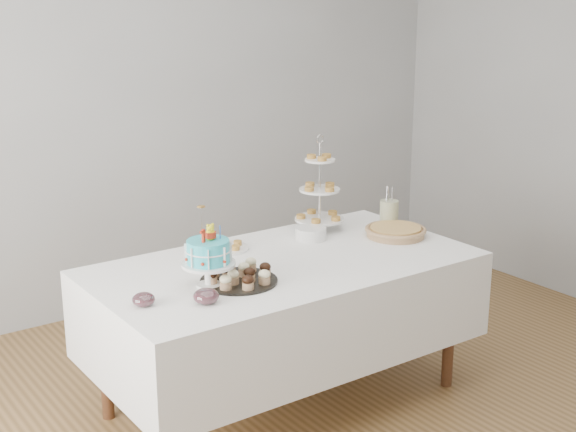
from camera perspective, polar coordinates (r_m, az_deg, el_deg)
floor at (r=4.10m, az=2.20°, el=-14.62°), size 5.00×5.00×0.00m
walls at (r=3.61m, az=2.43°, el=4.19°), size 5.04×4.04×2.70m
table at (r=4.08m, az=-0.29°, el=-6.28°), size 1.92×1.02×0.77m
birthday_cake at (r=3.65m, az=-5.67°, el=-3.51°), size 0.25×0.25×0.38m
cupcake_tray at (r=3.72m, az=-3.53°, el=-4.14°), size 0.36×0.36×0.08m
pie at (r=4.43m, az=7.66°, el=-1.07°), size 0.34×0.34×0.05m
tiered_stand at (r=4.48m, az=2.27°, el=1.84°), size 0.28×0.28×0.54m
plate_stack at (r=4.35m, az=1.63°, el=-1.24°), size 0.17×0.17×0.07m
pastry_plate at (r=4.19m, az=-4.44°, el=-2.18°), size 0.24×0.24×0.04m
jam_bowl_a at (r=3.49m, az=-5.85°, el=-5.70°), size 0.11×0.11×0.07m
jam_bowl_b at (r=3.50m, az=-10.24°, el=-5.87°), size 0.10×0.10×0.06m
utensil_pitcher at (r=4.59m, az=7.20°, el=0.24°), size 0.11×0.10×0.24m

